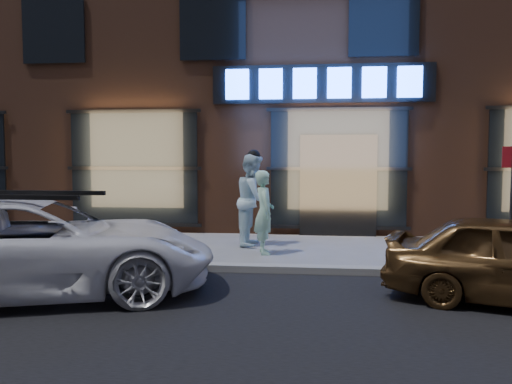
{
  "coord_description": "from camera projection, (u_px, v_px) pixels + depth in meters",
  "views": [
    {
      "loc": [
        -0.67,
        -8.02,
        1.9
      ],
      "look_at": [
        -1.71,
        1.6,
        1.2
      ],
      "focal_mm": 35.0,
      "sensor_mm": 36.0,
      "label": 1
    }
  ],
  "objects": [
    {
      "name": "ground",
      "position": [
        351.0,
        274.0,
        8.02
      ],
      "size": [
        90.0,
        90.0,
        0.0
      ],
      "primitive_type": "plane",
      "color": "slate",
      "rests_on": "ground"
    },
    {
      "name": "curb",
      "position": [
        351.0,
        271.0,
        8.01
      ],
      "size": [
        60.0,
        0.25,
        0.12
      ],
      "primitive_type": "cube",
      "color": "gray",
      "rests_on": "ground"
    },
    {
      "name": "storefront_building",
      "position": [
        332.0,
        52.0,
        15.57
      ],
      "size": [
        30.2,
        8.28,
        10.3
      ],
      "color": "#54301E",
      "rests_on": "ground"
    },
    {
      "name": "man_bowtie",
      "position": [
        264.0,
        212.0,
        9.66
      ],
      "size": [
        0.53,
        0.67,
        1.62
      ],
      "primitive_type": "imported",
      "rotation": [
        0.0,
        0.0,
        1.83
      ],
      "color": "#9FD1B5",
      "rests_on": "ground"
    },
    {
      "name": "man_cap",
      "position": [
        254.0,
        200.0,
        10.61
      ],
      "size": [
        0.79,
        0.99,
        1.94
      ],
      "primitive_type": "imported",
      "rotation": [
        0.0,
        0.0,
        1.51
      ],
      "color": "white",
      "rests_on": "ground"
    },
    {
      "name": "white_suv",
      "position": [
        38.0,
        247.0,
        6.78
      ],
      "size": [
        5.22,
        3.59,
        1.33
      ],
      "primitive_type": "imported",
      "rotation": [
        0.0,
        0.0,
        1.89
      ],
      "color": "silver",
      "rests_on": "ground"
    },
    {
      "name": "sign_post",
      "position": [
        512.0,
        198.0,
        7.76
      ],
      "size": [
        0.33,
        0.09,
        2.07
      ],
      "rotation": [
        0.0,
        0.0,
        -0.21
      ],
      "color": "#262628",
      "rests_on": "ground"
    }
  ]
}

